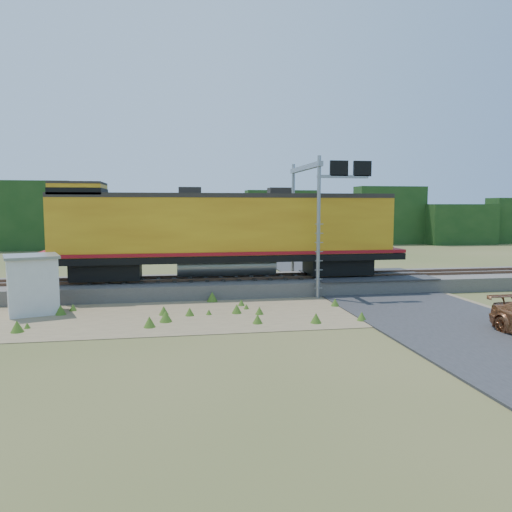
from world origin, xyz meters
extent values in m
plane|color=#475123|center=(0.00, 0.00, 0.00)|extent=(140.00, 140.00, 0.00)
cube|color=slate|center=(0.00, 6.00, 0.40)|extent=(70.00, 5.00, 0.80)
cube|color=brown|center=(0.00, 5.28, 0.88)|extent=(70.00, 0.10, 0.16)
cube|color=brown|center=(0.00, 6.72, 0.88)|extent=(70.00, 0.10, 0.16)
cube|color=#8C7754|center=(-2.00, 0.50, 0.01)|extent=(26.00, 8.00, 0.03)
cube|color=#38383A|center=(7.00, 6.00, 0.83)|extent=(7.00, 5.20, 0.06)
cube|color=#38383A|center=(7.00, 22.00, 0.04)|extent=(7.00, 24.00, 0.08)
cube|color=#183A15|center=(0.00, 38.00, 3.25)|extent=(36.00, 3.00, 6.50)
cube|color=#183A15|center=(40.00, 38.00, 3.00)|extent=(50.00, 3.00, 6.00)
cube|color=black|center=(-8.21, 6.00, 1.42)|extent=(3.72, 2.37, 0.93)
cube|color=black|center=(5.21, 6.00, 1.42)|extent=(3.72, 2.37, 0.93)
cube|color=black|center=(-1.50, 6.00, 2.07)|extent=(20.64, 3.10, 0.37)
cylinder|color=gray|center=(-1.50, 6.00, 1.58)|extent=(5.68, 1.24, 1.24)
cube|color=gold|center=(-1.50, 6.00, 3.86)|extent=(19.10, 2.99, 3.20)
cube|color=maroon|center=(-1.50, 6.00, 2.38)|extent=(20.64, 3.15, 0.19)
cube|color=#28231E|center=(-1.50, 6.00, 5.58)|extent=(19.10, 3.04, 0.25)
cube|color=gold|center=(-9.56, 6.00, 5.82)|extent=(2.68, 2.99, 0.72)
cube|color=#28231E|center=(-9.56, 6.00, 6.22)|extent=(2.68, 3.04, 0.12)
cube|color=black|center=(-9.56, 6.00, 5.77)|extent=(2.74, 3.04, 0.36)
cube|color=maroon|center=(-11.10, 6.00, 3.50)|extent=(0.10, 2.06, 1.24)
cube|color=#28231E|center=(-3.57, 6.00, 5.82)|extent=(1.24, 1.03, 0.46)
cube|color=#28231E|center=(1.59, 6.00, 5.82)|extent=(1.24, 1.03, 0.46)
cube|color=silver|center=(-11.06, 1.86, 1.31)|extent=(2.66, 2.66, 2.63)
cube|color=gray|center=(-11.06, 1.86, 2.68)|extent=(2.92, 2.92, 0.13)
cylinder|color=gray|center=(3.14, 3.20, 3.83)|extent=(0.20, 0.20, 7.66)
cylinder|color=gray|center=(3.14, 8.80, 3.83)|extent=(0.20, 0.20, 7.66)
cube|color=gray|center=(3.14, 6.00, 7.22)|extent=(0.27, 6.20, 0.27)
cube|color=gray|center=(4.45, 3.20, 6.56)|extent=(2.84, 0.16, 0.16)
cube|color=black|center=(4.23, 3.20, 7.00)|extent=(0.98, 0.16, 0.82)
cube|color=black|center=(5.54, 3.20, 7.00)|extent=(0.98, 0.16, 0.82)
camera|label=1|loc=(-4.68, -22.53, 5.03)|focal=35.00mm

